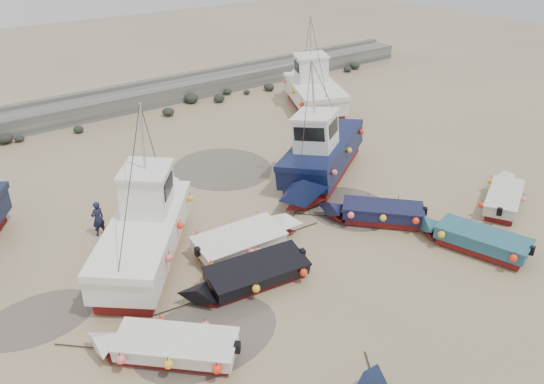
{
  "coord_description": "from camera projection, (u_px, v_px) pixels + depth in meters",
  "views": [
    {
      "loc": [
        -10.36,
        -12.86,
        12.22
      ],
      "look_at": [
        2.23,
        3.57,
        1.4
      ],
      "focal_mm": 35.0,
      "sensor_mm": 36.0,
      "label": 1
    }
  ],
  "objects": [
    {
      "name": "puddle_d",
      "position": [
        223.0,
        168.0,
        28.89
      ],
      "size": [
        5.25,
        5.25,
        0.01
      ],
      "primitive_type": "cylinder",
      "color": "#534B42",
      "rests_on": "ground"
    },
    {
      "name": "puddle_a",
      "position": [
        207.0,
        336.0,
        17.36
      ],
      "size": [
        5.06,
        5.06,
        0.01
      ],
      "primitive_type": "cylinder",
      "color": "#534B42",
      "rests_on": "ground"
    },
    {
      "name": "cabin_boat_3",
      "position": [
        313.0,
        88.0,
        37.58
      ],
      "size": [
        6.37,
        9.75,
        6.22
      ],
      "rotation": [
        0.0,
        0.0,
        -0.47
      ],
      "color": "maroon",
      "rests_on": "ground"
    },
    {
      "name": "cabin_boat_2",
      "position": [
        322.0,
        155.0,
        27.14
      ],
      "size": [
        9.6,
        6.61,
        6.22
      ],
      "rotation": [
        0.0,
        0.0,
        2.11
      ],
      "color": "maroon",
      "rests_on": "ground"
    },
    {
      "name": "dinghy_0",
      "position": [
        165.0,
        343.0,
        16.3
      ],
      "size": [
        4.73,
        4.71,
        1.43
      ],
      "rotation": [
        0.0,
        0.0,
        0.79
      ],
      "color": "maroon",
      "rests_on": "ground"
    },
    {
      "name": "person",
      "position": [
        101.0,
        235.0,
        22.86
      ],
      "size": [
        0.65,
        0.49,
        1.6
      ],
      "primitive_type": "imported",
      "rotation": [
        0.0,
        0.0,
        3.34
      ],
      "color": "#191C38",
      "rests_on": "ground"
    },
    {
      "name": "puddle_b",
      "position": [
        349.0,
        208.0,
        24.96
      ],
      "size": [
        3.88,
        3.88,
        0.01
      ],
      "primitive_type": "cylinder",
      "color": "#534B42",
      "rests_on": "ground"
    },
    {
      "name": "ground",
      "position": [
        282.0,
        275.0,
        20.3
      ],
      "size": [
        120.0,
        120.0,
        0.0
      ],
      "primitive_type": "plane",
      "color": "tan",
      "rests_on": "ground"
    },
    {
      "name": "cabin_boat_1",
      "position": [
        146.0,
        225.0,
        21.02
      ],
      "size": [
        7.46,
        8.76,
        6.22
      ],
      "rotation": [
        0.0,
        0.0,
        -0.68
      ],
      "color": "maroon",
      "rests_on": "ground"
    },
    {
      "name": "dinghy_4",
      "position": [
        247.0,
        273.0,
        19.5
      ],
      "size": [
        6.13,
        2.43,
        1.43
      ],
      "rotation": [
        0.0,
        0.0,
        1.43
      ],
      "color": "maroon",
      "rests_on": "ground"
    },
    {
      "name": "puddle_c",
      "position": [
        38.0,
        318.0,
        18.1
      ],
      "size": [
        3.91,
        3.91,
        0.01
      ],
      "primitive_type": "cylinder",
      "color": "#534B42",
      "rests_on": "ground"
    },
    {
      "name": "dinghy_6",
      "position": [
        374.0,
        210.0,
        23.61
      ],
      "size": [
        4.45,
        4.78,
        1.43
      ],
      "rotation": [
        0.0,
        0.0,
        0.74
      ],
      "color": "maroon",
      "rests_on": "ground"
    },
    {
      "name": "dinghy_3",
      "position": [
        505.0,
        195.0,
        24.97
      ],
      "size": [
        5.55,
        3.05,
        1.43
      ],
      "rotation": [
        0.0,
        0.0,
        -1.14
      ],
      "color": "maroon",
      "rests_on": "ground"
    },
    {
      "name": "dinghy_5",
      "position": [
        246.0,
        237.0,
        21.66
      ],
      "size": [
        5.99,
        2.29,
        1.43
      ],
      "rotation": [
        0.0,
        0.0,
        -1.65
      ],
      "color": "maroon",
      "rests_on": "ground"
    },
    {
      "name": "dinghy_2",
      "position": [
        473.0,
        237.0,
        21.7
      ],
      "size": [
        2.77,
        5.83,
        1.43
      ],
      "rotation": [
        0.0,
        0.0,
        0.28
      ],
      "color": "maroon",
      "rests_on": "ground"
    },
    {
      "name": "seawall",
      "position": [
        79.0,
        110.0,
        35.5
      ],
      "size": [
        60.0,
        4.92,
        1.5
      ],
      "color": "slate",
      "rests_on": "ground"
    }
  ]
}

